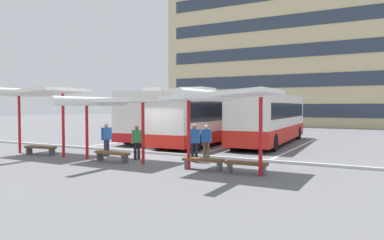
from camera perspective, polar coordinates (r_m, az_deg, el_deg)
The scene contains 21 objects.
ground_plane at distance 18.45m, azimuth -7.48°, elevation -5.71°, with size 160.00×160.00×0.00m, color slate.
terminal_building at distance 53.71m, azimuth 16.85°, elevation 9.19°, with size 35.37×13.84×21.12m.
coach_bus_0 at distance 27.31m, azimuth -3.73°, elevation 0.68°, with size 3.43×11.08×3.82m.
coach_bus_1 at distance 24.58m, azimuth 2.47°, elevation 0.32°, with size 2.92×11.76×3.72m.
coach_bus_2 at distance 25.05m, azimuth 12.18°, elevation 0.14°, with size 3.22×11.79×3.63m.
lane_stripe_0 at distance 28.35m, azimuth -7.56°, elevation -2.96°, with size 0.16×14.00×0.01m, color white.
lane_stripe_1 at distance 26.27m, azimuth -0.62°, elevation -3.35°, with size 0.16×14.00×0.01m, color white.
lane_stripe_2 at distance 24.62m, azimuth 7.37°, elevation -3.73°, with size 0.16×14.00×0.01m, color white.
lane_stripe_3 at distance 23.52m, azimuth 16.32°, elevation -4.07°, with size 0.16×14.00×0.01m, color white.
waiting_shelter_0 at distance 20.20m, azimuth -23.35°, elevation 3.79°, with size 4.33×4.99×3.43m.
bench_0 at distance 20.46m, azimuth -22.70°, elevation -4.13°, with size 1.87×0.61×0.45m.
waiting_shelter_1 at distance 16.72m, azimuth -12.84°, elevation 2.71°, with size 4.29×4.92×2.91m.
bench_1 at distance 16.98m, azimuth -12.43°, elevation -5.27°, with size 1.92×0.61×0.45m.
waiting_shelter_2 at distance 13.56m, azimuth 4.41°, elevation 3.59°, with size 3.97×4.79×3.15m.
bench_2 at distance 14.47m, azimuth 1.77°, elevation -6.52°, with size 1.71×0.51×0.45m.
bench_3 at distance 13.77m, azimuth 8.53°, elevation -7.00°, with size 1.62×0.52×0.45m.
platform_kerb at distance 19.34m, azimuth -5.56°, elevation -5.16°, with size 44.00×0.24×0.12m, color #ADADA8.
waiting_passenger_0 at distance 16.46m, azimuth 0.36°, elevation -3.12°, with size 0.54×0.37×1.72m.
waiting_passenger_1 at distance 18.86m, azimuth -13.26°, elevation -2.62°, with size 0.33×0.52×1.68m.
waiting_passenger_2 at distance 17.40m, azimuth -8.63°, elevation -3.11°, with size 0.50×0.46×1.62m.
waiting_passenger_3 at distance 17.19m, azimuth 2.26°, elevation -3.08°, with size 0.52×0.34×1.65m.
Camera 1 is at (10.70, -14.82, 2.51)m, focal length 34.00 mm.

